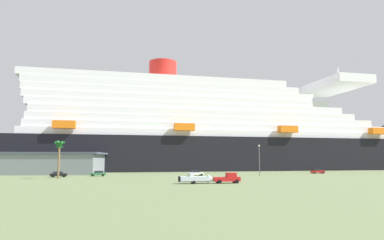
# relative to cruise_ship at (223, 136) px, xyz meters

# --- Properties ---
(ground_plane) EXTENTS (600.00, 600.00, 0.00)m
(ground_plane) POSITION_rel_cruise_ship_xyz_m (-22.73, -27.00, -15.57)
(ground_plane) COLOR #66754C
(cruise_ship) EXTENTS (232.64, 45.87, 59.57)m
(cruise_ship) POSITION_rel_cruise_ship_xyz_m (0.00, 0.00, 0.00)
(cruise_ship) COLOR black
(cruise_ship) RESTS_ON ground_plane
(terminal_building) EXTENTS (64.31, 29.34, 7.27)m
(terminal_building) POSITION_rel_cruise_ship_xyz_m (-81.66, -25.39, -11.91)
(terminal_building) COLOR slate
(terminal_building) RESTS_ON ground_plane
(pickup_truck) EXTENTS (5.63, 2.36, 2.20)m
(pickup_truck) POSITION_rel_cruise_ship_xyz_m (-20.33, -80.20, -14.52)
(pickup_truck) COLOR red
(pickup_truck) RESTS_ON ground_plane
(small_boat_on_trailer) EXTENTS (8.46, 2.15, 2.15)m
(small_boat_on_trailer) POSITION_rel_cruise_ship_xyz_m (-26.81, -80.31, -14.61)
(small_boat_on_trailer) COLOR #595960
(small_boat_on_trailer) RESTS_ON ground_plane
(palm_tree) EXTENTS (2.96, 2.96, 9.79)m
(palm_tree) POSITION_rel_cruise_ship_xyz_m (-59.25, -58.00, -7.57)
(palm_tree) COLOR brown
(palm_tree) RESTS_ON ground_plane
(street_lamp) EXTENTS (0.56, 0.56, 9.31)m
(street_lamp) POSITION_rel_cruise_ship_xyz_m (-3.04, -53.61, -9.63)
(street_lamp) COLOR slate
(street_lamp) RESTS_ON ground_plane
(parked_car_black_coupe) EXTENTS (4.55, 2.39, 1.58)m
(parked_car_black_coupe) POSITION_rel_cruise_ship_xyz_m (-60.93, -49.76, -14.73)
(parked_car_black_coupe) COLOR black
(parked_car_black_coupe) RESTS_ON ground_plane
(parked_car_red_hatchback) EXTENTS (4.66, 2.34, 1.58)m
(parked_car_red_hatchback) POSITION_rel_cruise_ship_xyz_m (23.01, -40.88, -14.73)
(parked_car_red_hatchback) COLOR red
(parked_car_red_hatchback) RESTS_ON ground_plane
(parked_car_green_wagon) EXTENTS (4.50, 2.10, 1.58)m
(parked_car_green_wagon) POSITION_rel_cruise_ship_xyz_m (-50.48, -46.41, -14.74)
(parked_car_green_wagon) COLOR #2D723F
(parked_car_green_wagon) RESTS_ON ground_plane
(parked_car_white_van) EXTENTS (4.70, 2.37, 1.58)m
(parked_car_white_van) POSITION_rel_cruise_ship_xyz_m (-21.47, -48.45, -14.73)
(parked_car_white_van) COLOR white
(parked_car_white_van) RESTS_ON ground_plane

